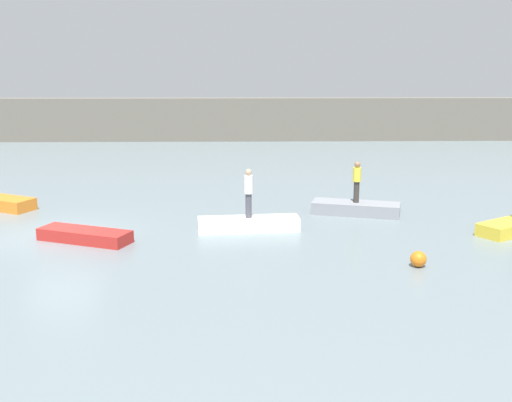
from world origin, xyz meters
TOP-DOWN VIEW (x-y plane):
  - ground_plane at (0.00, 0.00)m, footprint 120.00×120.00m
  - embankment_wall at (0.00, 25.68)m, footprint 80.00×1.20m
  - rowboat_red at (1.12, -0.89)m, footprint 3.38×2.13m
  - rowboat_white at (6.71, 0.32)m, footprint 3.71×1.26m
  - rowboat_grey at (11.01, 2.68)m, footprint 3.62×2.02m
  - person_white_shirt at (6.71, 0.32)m, footprint 0.32×0.32m
  - person_yellow_shirt at (11.01, 2.68)m, footprint 0.32×0.32m
  - mooring_buoy at (11.73, -3.78)m, footprint 0.49×0.49m

SIDE VIEW (x-z plane):
  - ground_plane at x=0.00m, z-range 0.00..0.00m
  - rowboat_red at x=1.12m, z-range 0.00..0.42m
  - mooring_buoy at x=11.73m, z-range 0.00..0.49m
  - rowboat_grey at x=11.01m, z-range 0.00..0.49m
  - rowboat_white at x=6.71m, z-range 0.00..0.49m
  - person_yellow_shirt at x=11.01m, z-range 0.58..2.23m
  - person_white_shirt at x=6.71m, z-range 0.59..2.37m
  - embankment_wall at x=0.00m, z-range 0.00..3.20m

